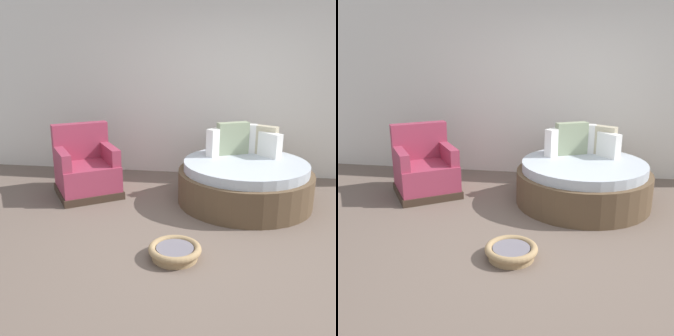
{
  "view_description": "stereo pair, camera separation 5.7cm",
  "coord_description": "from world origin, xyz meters",
  "views": [
    {
      "loc": [
        0.09,
        -3.65,
        1.9
      ],
      "look_at": [
        -0.55,
        0.77,
        0.55
      ],
      "focal_mm": 41.54,
      "sensor_mm": 36.0,
      "label": 1
    },
    {
      "loc": [
        0.15,
        -3.64,
        1.9
      ],
      "look_at": [
        -0.55,
        0.77,
        0.55
      ],
      "focal_mm": 41.54,
      "sensor_mm": 36.0,
      "label": 2
    }
  ],
  "objects": [
    {
      "name": "ground_plane",
      "position": [
        0.0,
        0.0,
        -0.01
      ],
      "size": [
        8.0,
        8.0,
        0.02
      ],
      "primitive_type": "cube",
      "color": "#66564C"
    },
    {
      "name": "round_daybed",
      "position": [
        0.39,
        1.22,
        0.29
      ],
      "size": [
        1.72,
        1.72,
        0.98
      ],
      "color": "brown",
      "rests_on": "ground_plane"
    },
    {
      "name": "back_wall",
      "position": [
        0.0,
        2.43,
        1.52
      ],
      "size": [
        8.0,
        0.12,
        3.04
      ],
      "primitive_type": "cube",
      "color": "silver",
      "rests_on": "ground_plane"
    },
    {
      "name": "pet_basket",
      "position": [
        -0.32,
        -0.37,
        0.07
      ],
      "size": [
        0.51,
        0.51,
        0.13
      ],
      "color": "#9E7F56",
      "rests_on": "ground_plane"
    },
    {
      "name": "red_armchair",
      "position": [
        -1.75,
        1.21,
        0.33
      ],
      "size": [
        1.1,
        1.1,
        0.94
      ],
      "color": "#38281E",
      "rests_on": "ground_plane"
    }
  ]
}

